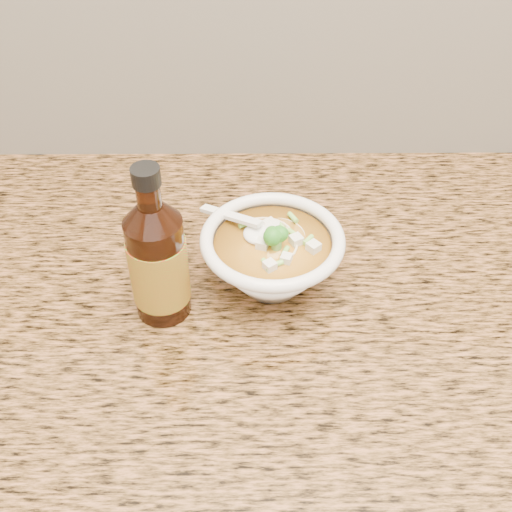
{
  "coord_description": "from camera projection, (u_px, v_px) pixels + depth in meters",
  "views": [
    {
      "loc": [
        -0.18,
        1.1,
        1.49
      ],
      "look_at": [
        -0.17,
        1.69,
        0.95
      ],
      "focal_mm": 45.0,
      "sensor_mm": 36.0,
      "label": 1
    }
  ],
  "objects": [
    {
      "name": "cabinet",
      "position": [
        354.0,
        472.0,
        1.14
      ],
      "size": [
        4.0,
        0.65,
        0.86
      ],
      "primitive_type": "cube",
      "color": "#331F0F",
      "rests_on": "ground"
    },
    {
      "name": "soup_bowl",
      "position": [
        272.0,
        258.0,
        0.8
      ],
      "size": [
        0.18,
        0.18,
        0.1
      ],
      "rotation": [
        0.0,
        0.0,
        0.33
      ],
      "color": "white",
      "rests_on": "counter_slab"
    },
    {
      "name": "hot_sauce_bottle",
      "position": [
        158.0,
        261.0,
        0.74
      ],
      "size": [
        0.07,
        0.07,
        0.21
      ],
      "rotation": [
        0.0,
        0.0,
        -0.09
      ],
      "color": "black",
      "rests_on": "counter_slab"
    },
    {
      "name": "counter_slab",
      "position": [
        390.0,
        298.0,
        0.83
      ],
      "size": [
        4.0,
        0.68,
        0.04
      ],
      "primitive_type": "cube",
      "color": "#925B35",
      "rests_on": "cabinet"
    }
  ]
}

